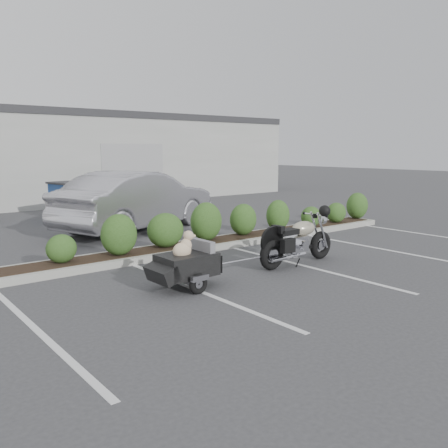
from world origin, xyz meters
TOP-DOWN VIEW (x-y plane):
  - ground at (0.00, 0.00)m, footprint 90.00×90.00m
  - planter_kerb at (1.00, 2.20)m, footprint 12.00×1.00m
  - building at (0.00, 17.00)m, footprint 26.00×10.00m
  - motorcycle at (1.22, -0.32)m, footprint 2.13×0.72m
  - pet_trailer at (-1.57, -0.30)m, footprint 1.69×0.94m
  - sedan at (0.69, 5.54)m, footprint 5.59×3.54m
  - dumpster at (0.34, 8.83)m, footprint 2.15×1.65m

SIDE VIEW (x-z plane):
  - ground at x=0.00m, z-range 0.00..0.00m
  - planter_kerb at x=1.00m, z-range 0.00..0.15m
  - pet_trailer at x=-1.57m, z-range -0.08..0.93m
  - motorcycle at x=1.22m, z-range -0.12..1.10m
  - dumpster at x=0.34m, z-range 0.01..1.29m
  - sedan at x=0.69m, z-range 0.00..1.74m
  - building at x=0.00m, z-range 0.00..4.00m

